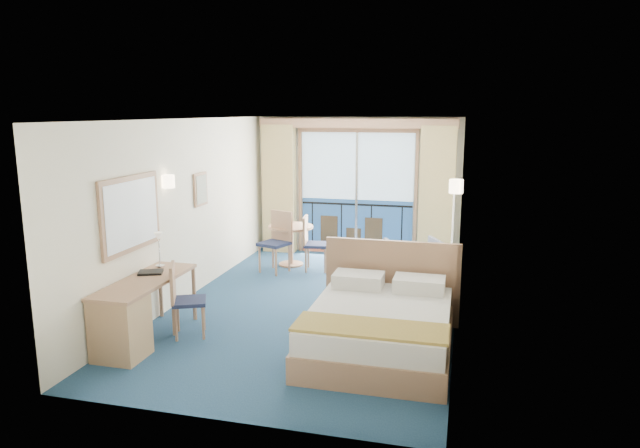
{
  "coord_description": "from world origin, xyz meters",
  "views": [
    {
      "loc": [
        2.04,
        -7.69,
        2.81
      ],
      "look_at": [
        0.03,
        0.2,
        1.19
      ],
      "focal_mm": 32.0,
      "sensor_mm": 36.0,
      "label": 1
    }
  ],
  "objects_px": {
    "nightstand": "(438,301)",
    "table_chair_b": "(277,238)",
    "floor_lamp": "(454,206)",
    "desk": "(126,319)",
    "desk_chair": "(182,296)",
    "bed": "(380,326)",
    "armchair": "(415,264)",
    "round_table": "(291,235)",
    "table_chair_a": "(312,240)"
  },
  "relations": [
    {
      "from": "armchair",
      "to": "desk",
      "type": "xyz_separation_m",
      "value": [
        -3.05,
        -3.43,
        0.04
      ]
    },
    {
      "from": "table_chair_a",
      "to": "table_chair_b",
      "type": "distance_m",
      "value": 0.61
    },
    {
      "from": "bed",
      "to": "floor_lamp",
      "type": "xyz_separation_m",
      "value": [
        0.72,
        3.51,
        0.9
      ]
    },
    {
      "from": "round_table",
      "to": "table_chair_a",
      "type": "relative_size",
      "value": 0.84
    },
    {
      "from": "nightstand",
      "to": "table_chair_b",
      "type": "relative_size",
      "value": 0.52
    },
    {
      "from": "bed",
      "to": "table_chair_a",
      "type": "height_order",
      "value": "bed"
    },
    {
      "from": "desk",
      "to": "armchair",
      "type": "bearing_deg",
      "value": 48.36
    },
    {
      "from": "desk_chair",
      "to": "nightstand",
      "type": "bearing_deg",
      "value": -90.79
    },
    {
      "from": "desk",
      "to": "round_table",
      "type": "distance_m",
      "value": 4.31
    },
    {
      "from": "floor_lamp",
      "to": "table_chair_a",
      "type": "relative_size",
      "value": 1.63
    },
    {
      "from": "desk",
      "to": "round_table",
      "type": "xyz_separation_m",
      "value": [
        0.69,
        4.25,
        0.13
      ]
    },
    {
      "from": "table_chair_b",
      "to": "armchair",
      "type": "bearing_deg",
      "value": 11.5
    },
    {
      "from": "table_chair_b",
      "to": "floor_lamp",
      "type": "bearing_deg",
      "value": 30.08
    },
    {
      "from": "round_table",
      "to": "table_chair_b",
      "type": "xyz_separation_m",
      "value": [
        -0.11,
        -0.43,
        0.04
      ]
    },
    {
      "from": "nightstand",
      "to": "round_table",
      "type": "relative_size",
      "value": 0.68
    },
    {
      "from": "bed",
      "to": "floor_lamp",
      "type": "distance_m",
      "value": 3.69
    },
    {
      "from": "desk",
      "to": "table_chair_b",
      "type": "height_order",
      "value": "table_chair_b"
    },
    {
      "from": "armchair",
      "to": "table_chair_b",
      "type": "xyz_separation_m",
      "value": [
        -2.46,
        0.39,
        0.21
      ]
    },
    {
      "from": "floor_lamp",
      "to": "table_chair_b",
      "type": "bearing_deg",
      "value": -170.4
    },
    {
      "from": "desk",
      "to": "table_chair_b",
      "type": "relative_size",
      "value": 1.55
    },
    {
      "from": "nightstand",
      "to": "table_chair_b",
      "type": "distance_m",
      "value": 3.43
    },
    {
      "from": "bed",
      "to": "round_table",
      "type": "xyz_separation_m",
      "value": [
        -2.17,
        3.43,
        0.25
      ]
    },
    {
      "from": "armchair",
      "to": "desk_chair",
      "type": "distance_m",
      "value": 3.84
    },
    {
      "from": "armchair",
      "to": "round_table",
      "type": "distance_m",
      "value": 2.5
    },
    {
      "from": "table_chair_b",
      "to": "desk",
      "type": "bearing_deg",
      "value": -78.19
    },
    {
      "from": "bed",
      "to": "nightstand",
      "type": "distance_m",
      "value": 1.34
    },
    {
      "from": "nightstand",
      "to": "floor_lamp",
      "type": "height_order",
      "value": "floor_lamp"
    },
    {
      "from": "bed",
      "to": "armchair",
      "type": "xyz_separation_m",
      "value": [
        0.18,
        2.61,
        0.08
      ]
    },
    {
      "from": "nightstand",
      "to": "table_chair_b",
      "type": "bearing_deg",
      "value": 147.93
    },
    {
      "from": "floor_lamp",
      "to": "round_table",
      "type": "height_order",
      "value": "floor_lamp"
    },
    {
      "from": "desk_chair",
      "to": "table_chair_a",
      "type": "height_order",
      "value": "table_chair_a"
    },
    {
      "from": "bed",
      "to": "desk",
      "type": "relative_size",
      "value": 1.29
    },
    {
      "from": "desk",
      "to": "desk_chair",
      "type": "distance_m",
      "value": 0.77
    },
    {
      "from": "armchair",
      "to": "desk",
      "type": "height_order",
      "value": "armchair"
    },
    {
      "from": "desk",
      "to": "round_table",
      "type": "height_order",
      "value": "desk"
    },
    {
      "from": "armchair",
      "to": "table_chair_a",
      "type": "height_order",
      "value": "table_chair_a"
    },
    {
      "from": "floor_lamp",
      "to": "round_table",
      "type": "xyz_separation_m",
      "value": [
        -2.89,
        -0.07,
        -0.65
      ]
    },
    {
      "from": "nightstand",
      "to": "armchair",
      "type": "height_order",
      "value": "armchair"
    },
    {
      "from": "nightstand",
      "to": "desk_chair",
      "type": "bearing_deg",
      "value": -156.47
    },
    {
      "from": "nightstand",
      "to": "armchair",
      "type": "xyz_separation_m",
      "value": [
        -0.43,
        1.42,
        0.11
      ]
    },
    {
      "from": "table_chair_a",
      "to": "nightstand",
      "type": "bearing_deg",
      "value": -138.96
    },
    {
      "from": "floor_lamp",
      "to": "bed",
      "type": "bearing_deg",
      "value": -101.61
    },
    {
      "from": "bed",
      "to": "desk_chair",
      "type": "height_order",
      "value": "bed"
    },
    {
      "from": "bed",
      "to": "table_chair_a",
      "type": "bearing_deg",
      "value": 118.16
    },
    {
      "from": "desk_chair",
      "to": "desk",
      "type": "bearing_deg",
      "value": 125.51
    },
    {
      "from": "round_table",
      "to": "table_chair_b",
      "type": "bearing_deg",
      "value": -104.42
    },
    {
      "from": "armchair",
      "to": "nightstand",
      "type": "bearing_deg",
      "value": 80.83
    },
    {
      "from": "bed",
      "to": "round_table",
      "type": "bearing_deg",
      "value": 122.3
    },
    {
      "from": "armchair",
      "to": "desk",
      "type": "distance_m",
      "value": 4.58
    },
    {
      "from": "armchair",
      "to": "bed",
      "type": "bearing_deg",
      "value": 60.16
    }
  ]
}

